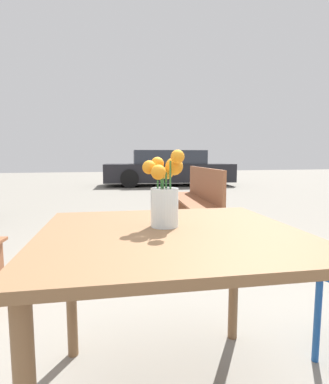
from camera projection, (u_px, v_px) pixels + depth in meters
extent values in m
cube|color=brown|center=(171.00, 234.00, 1.11)|extent=(1.02, 0.96, 0.03)
cylinder|color=brown|center=(71.00, 290.00, 1.46)|extent=(0.05, 0.05, 0.68)
cylinder|color=brown|center=(234.00, 278.00, 1.60)|extent=(0.05, 0.05, 0.68)
cylinder|color=silver|center=(165.00, 207.00, 1.17)|extent=(0.11, 0.11, 0.15)
cylinder|color=silver|center=(164.00, 215.00, 1.17)|extent=(0.10, 0.10, 0.08)
cylinder|color=#337038|center=(167.00, 198.00, 1.17)|extent=(0.01, 0.01, 0.20)
sphere|color=orange|center=(174.00, 166.00, 1.17)|extent=(0.07, 0.07, 0.07)
cylinder|color=#337038|center=(165.00, 200.00, 1.17)|extent=(0.01, 0.01, 0.18)
sphere|color=orange|center=(167.00, 173.00, 1.19)|extent=(0.05, 0.05, 0.05)
cylinder|color=#337038|center=(161.00, 195.00, 1.18)|extent=(0.01, 0.01, 0.22)
sphere|color=orange|center=(157.00, 163.00, 1.20)|extent=(0.05, 0.05, 0.05)
cylinder|color=#337038|center=(158.00, 198.00, 1.16)|extent=(0.01, 0.01, 0.21)
sphere|color=orange|center=(149.00, 167.00, 1.14)|extent=(0.05, 0.05, 0.05)
cylinder|color=#337038|center=(163.00, 201.00, 1.15)|extent=(0.01, 0.01, 0.19)
sphere|color=orange|center=(158.00, 172.00, 1.11)|extent=(0.06, 0.06, 0.06)
cylinder|color=#337038|center=(170.00, 193.00, 1.14)|extent=(0.01, 0.01, 0.25)
sphere|color=orange|center=(178.00, 157.00, 1.11)|extent=(0.05, 0.05, 0.05)
cylinder|color=#1E519E|center=(317.00, 320.00, 1.43)|extent=(0.03, 0.03, 0.42)
cube|color=brown|center=(192.00, 200.00, 3.85)|extent=(0.56, 1.66, 0.02)
cube|color=brown|center=(204.00, 183.00, 3.85)|extent=(0.24, 1.61, 0.40)
cube|color=brown|center=(207.00, 231.00, 3.14)|extent=(0.33, 0.10, 0.43)
cube|color=brown|center=(182.00, 207.00, 4.62)|extent=(0.33, 0.10, 0.43)
cube|color=black|center=(168.00, 173.00, 10.63)|extent=(4.62, 2.16, 0.62)
cube|color=#2D333D|center=(168.00, 157.00, 10.56)|extent=(2.62, 1.78, 0.47)
cylinder|color=black|center=(201.00, 175.00, 11.57)|extent=(0.62, 0.25, 0.60)
cylinder|color=black|center=(212.00, 178.00, 10.06)|extent=(0.62, 0.25, 0.60)
cylinder|color=black|center=(129.00, 176.00, 11.23)|extent=(0.62, 0.25, 0.60)
cylinder|color=black|center=(130.00, 179.00, 9.72)|extent=(0.62, 0.25, 0.60)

